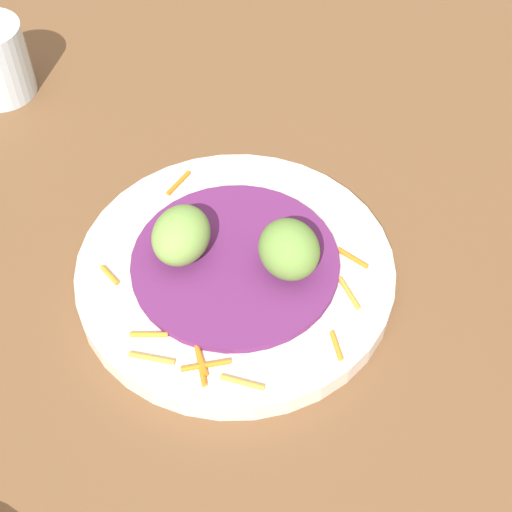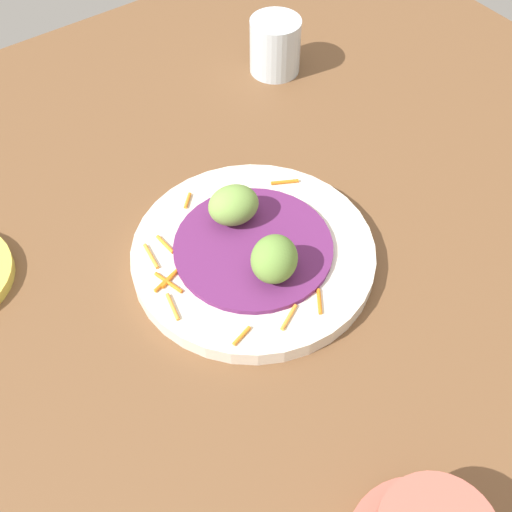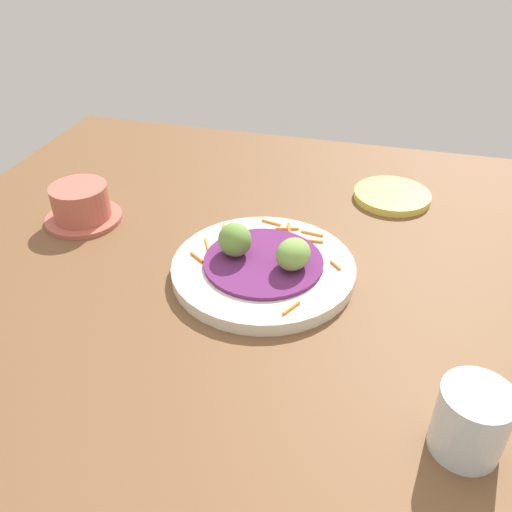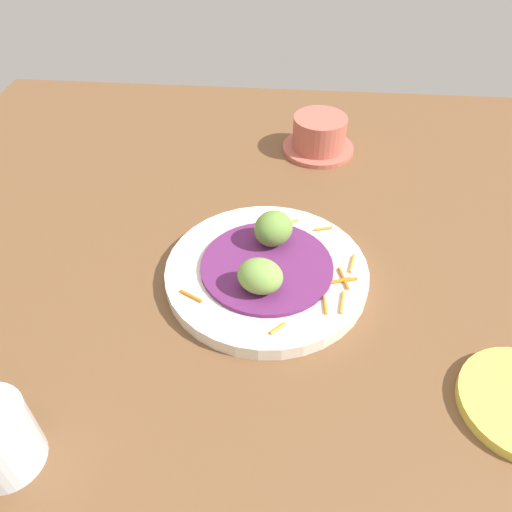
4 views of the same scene
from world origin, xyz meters
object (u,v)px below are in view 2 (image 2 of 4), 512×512
Objects in this scene: guac_scoop_left at (274,259)px; guac_scoop_center at (233,205)px; water_glass at (275,46)px; main_plate at (253,254)px.

guac_scoop_left reaches higher than guac_scoop_center.
water_glass is at bearing -135.14° from guac_scoop_center.
water_glass is (-21.94, -21.84, -0.76)cm from guac_scoop_center.
main_plate is at bearing -96.82° from guac_scoop_left.
main_plate is at bearing 83.18° from guac_scoop_center.
water_glass is (-22.97, -30.40, -1.01)cm from guac_scoop_left.
guac_scoop_left is 0.94× the size of guac_scoop_center.
guac_scoop_left reaches higher than main_plate.
guac_scoop_left is at bearing 83.18° from guac_scoop_center.
guac_scoop_left is 8.63cm from guac_scoop_center.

